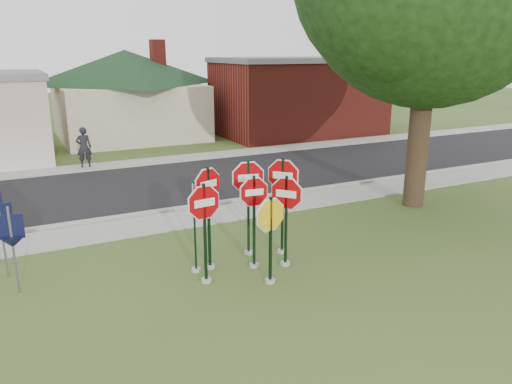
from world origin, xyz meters
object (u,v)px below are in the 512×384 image
stop_sign_center (254,210)px  stop_sign_left (205,219)px  pedestrian (84,147)px  stop_sign_yellow (271,230)px

stop_sign_center → stop_sign_left: (-1.36, -0.24, 0.05)m
stop_sign_center → pedestrian: (-2.05, 13.05, -0.51)m
stop_sign_yellow → stop_sign_left: stop_sign_left is taller
stop_sign_center → stop_sign_left: size_ratio=0.98×
stop_sign_center → stop_sign_left: bearing=-169.9°
stop_sign_center → stop_sign_yellow: 0.95m
stop_sign_yellow → stop_sign_left: size_ratio=0.88×
stop_sign_yellow → pedestrian: 14.12m
stop_sign_left → pedestrian: size_ratio=1.36×
stop_sign_left → pedestrian: bearing=93.0°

